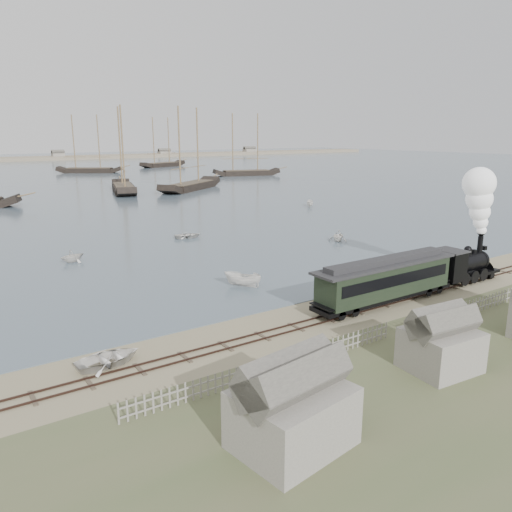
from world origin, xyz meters
TOP-DOWN VIEW (x-y plane):
  - ground at (0.00, 0.00)m, footprint 600.00×600.00m
  - rail_track at (0.00, -2.00)m, footprint 120.00×1.80m
  - picket_fence_west at (-6.50, -7.00)m, footprint 19.00×0.10m
  - picket_fence_east at (12.50, -7.50)m, footprint 15.00×0.10m
  - shed_left at (-10.00, -13.00)m, footprint 5.00×4.00m
  - shed_mid at (2.00, -12.00)m, footprint 4.00×3.50m
  - locomotive at (20.53, -2.00)m, footprint 8.34×3.12m
  - passenger_coach at (8.28, -2.00)m, footprint 14.24×2.75m
  - beached_dinghy at (-14.31, -0.27)m, footprint 3.24×4.27m
  - rowboat_1 at (-9.68, 26.43)m, footprint 3.07×3.32m
  - rowboat_2 at (0.95, 8.41)m, footprint 3.52×3.30m
  - rowboat_3 at (6.58, 31.05)m, footprint 3.19×3.97m
  - rowboat_4 at (21.98, 18.19)m, footprint 3.59×3.72m
  - rowboat_5 at (38.97, 44.23)m, footprint 3.14×2.89m
  - schooner_3 at (17.76, 87.54)m, footprint 10.80×22.70m
  - schooner_4 at (33.52, 83.57)m, footprint 23.40×19.25m
  - schooner_5 at (67.63, 110.78)m, footprint 22.49×11.34m
  - schooner_8 at (27.93, 151.23)m, footprint 21.66×16.18m
  - schooner_9 at (62.31, 166.31)m, footprint 22.29×12.30m

SIDE VIEW (x-z plane):
  - ground at x=0.00m, z-range 0.00..0.00m
  - picket_fence_west at x=-6.50m, z-range -0.60..0.60m
  - picket_fence_east at x=12.50m, z-range -0.60..0.60m
  - shed_left at x=-10.00m, z-range -2.05..2.05m
  - shed_mid at x=2.00m, z-range -1.80..1.80m
  - rail_track at x=0.00m, z-range -0.04..0.12m
  - beached_dinghy at x=-14.31m, z-range 0.00..0.83m
  - rowboat_3 at x=6.58m, z-range 0.06..0.79m
  - rowboat_5 at x=38.97m, z-range 0.06..1.26m
  - rowboat_2 at x=0.95m, z-range 0.06..1.42m
  - rowboat_1 at x=-9.68m, z-range 0.06..1.51m
  - rowboat_4 at x=21.98m, z-range 0.06..1.56m
  - passenger_coach at x=8.28m, z-range 0.45..3.91m
  - locomotive at x=20.53m, z-range -0.42..9.98m
  - schooner_3 at x=17.76m, z-range 0.06..20.06m
  - schooner_4 at x=33.52m, z-range 0.06..20.06m
  - schooner_5 at x=67.63m, z-range 0.06..20.06m
  - schooner_8 at x=27.93m, z-range 0.06..20.06m
  - schooner_9 at x=62.31m, z-range 0.06..20.06m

